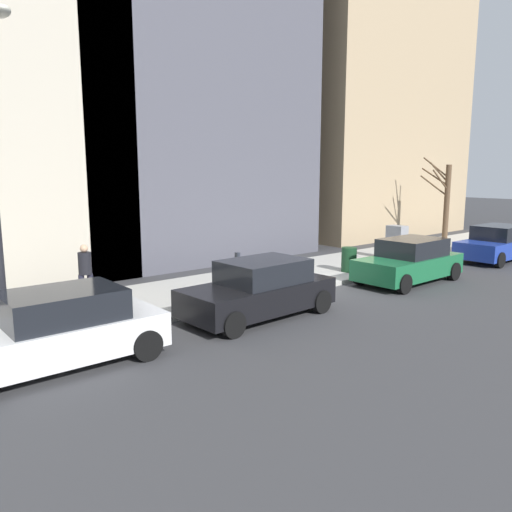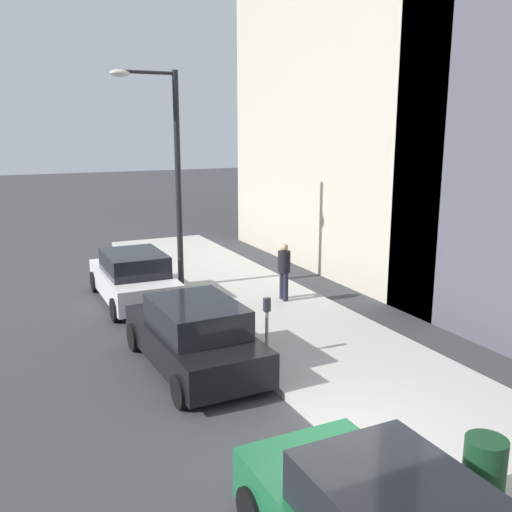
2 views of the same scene
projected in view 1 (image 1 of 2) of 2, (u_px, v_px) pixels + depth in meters
ground_plane at (334, 287)px, 16.70m from camera, size 120.00×120.00×0.00m
sidewalk at (293, 275)px, 18.20m from camera, size 4.00×36.00×0.15m
parked_car_blue at (497, 244)px, 21.50m from camera, size 1.93×4.20×1.52m
parked_car_green at (409, 261)px, 17.27m from camera, size 1.95×4.22×1.52m
parked_car_black at (259, 290)px, 13.13m from camera, size 2.05×4.26×1.52m
parked_car_white at (57, 330)px, 9.77m from camera, size 1.93×4.21×1.52m
parking_meter at (237, 270)px, 14.49m from camera, size 0.14×0.10×1.35m
utility_box at (396, 243)px, 20.95m from camera, size 0.83×0.61×1.43m
bare_tree at (445, 200)px, 25.65m from camera, size 1.72×1.49×4.41m
trash_bin at (349, 259)px, 18.43m from camera, size 0.56×0.56×0.90m
pedestrian_near_meter at (85, 270)px, 13.95m from camera, size 0.36×0.40×1.66m
office_tower_left at (334, 78)px, 32.11m from camera, size 12.34×12.34×19.48m
office_block_center at (151, 40)px, 23.12m from camera, size 11.20×11.20×19.65m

